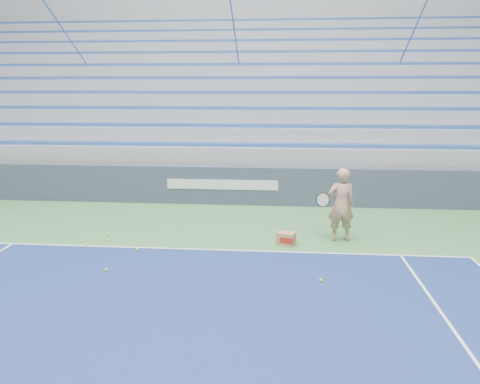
% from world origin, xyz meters
% --- Properties ---
extents(sponsor_barrier, '(30.00, 0.32, 1.10)m').
position_xyz_m(sponsor_barrier, '(0.00, 15.88, 0.55)').
color(sponsor_barrier, '#384055').
rests_on(sponsor_barrier, ground).
extents(bleachers, '(31.00, 9.15, 7.30)m').
position_xyz_m(bleachers, '(0.00, 21.60, 2.36)').
color(bleachers, '#999BA1').
rests_on(bleachers, ground).
extents(tennis_player, '(0.93, 0.86, 1.63)m').
position_xyz_m(tennis_player, '(2.99, 12.77, 0.82)').
color(tennis_player, tan).
rests_on(tennis_player, ground).
extents(ball_box, '(0.44, 0.39, 0.28)m').
position_xyz_m(ball_box, '(1.81, 12.37, 0.14)').
color(ball_box, '#A1744E').
rests_on(ball_box, ground).
extents(tennis_ball_0, '(0.07, 0.07, 0.07)m').
position_xyz_m(tennis_ball_0, '(-2.25, 12.62, 0.03)').
color(tennis_ball_0, '#AFDB2C').
rests_on(tennis_ball_0, ground).
extents(tennis_ball_1, '(0.07, 0.07, 0.07)m').
position_xyz_m(tennis_ball_1, '(-2.44, 11.90, 0.03)').
color(tennis_ball_1, '#AFDB2C').
rests_on(tennis_ball_1, ground).
extents(tennis_ball_2, '(0.07, 0.07, 0.07)m').
position_xyz_m(tennis_ball_2, '(2.40, 10.43, 0.03)').
color(tennis_ball_2, '#AFDB2C').
rests_on(tennis_ball_2, ground).
extents(tennis_ball_3, '(0.07, 0.07, 0.07)m').
position_xyz_m(tennis_ball_3, '(-1.52, 10.56, 0.03)').
color(tennis_ball_3, '#AFDB2C').
rests_on(tennis_ball_3, ground).
extents(tennis_ball_4, '(0.07, 0.07, 0.07)m').
position_xyz_m(tennis_ball_4, '(-1.29, 11.69, 0.03)').
color(tennis_ball_4, '#AFDB2C').
rests_on(tennis_ball_4, ground).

